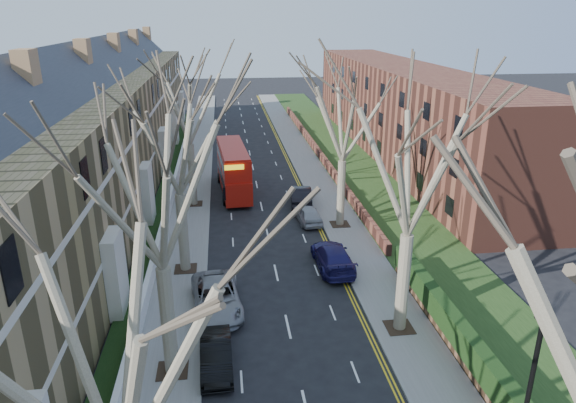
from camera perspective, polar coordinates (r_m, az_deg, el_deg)
name	(u,v)px	position (r m, az deg, el deg)	size (l,w,h in m)	color
pavement_left	(196,169)	(55.12, -10.19, 3.63)	(3.00, 102.00, 0.12)	slate
pavement_right	(308,165)	(55.75, 2.24, 4.12)	(3.00, 102.00, 0.12)	slate
terrace_left	(98,137)	(47.16, -20.38, 6.76)	(9.70, 78.00, 13.60)	olive
flats_right	(401,110)	(61.27, 12.48, 9.86)	(13.97, 54.00, 10.00)	brown
wall_hedge_right	(496,387)	(23.84, 22.14, -18.54)	(0.70, 24.00, 1.80)	brown
front_wall_left	(173,188)	(47.46, -12.61, 1.45)	(0.30, 78.00, 1.00)	white
grass_verge_right	(349,162)	(56.61, 6.75, 4.34)	(6.00, 102.00, 0.06)	#1D3513
tree_left_near	(102,335)	(12.13, -19.94, -13.77)	(9.80, 9.80, 13.73)	#6F664F
tree_left_mid	(154,173)	(20.88, -14.66, 3.09)	(10.50, 10.50, 14.71)	#6F664F
tree_left_far	(175,128)	(30.60, -12.46, 7.98)	(10.15, 10.15, 14.22)	#6F664F
tree_left_dist	(187,93)	(42.34, -11.20, 11.79)	(10.50, 10.50, 14.71)	#6F664F
tree_right_mid	(415,151)	(24.20, 13.88, 5.46)	(10.50, 10.50, 14.71)	#6F664F
tree_right_far	(344,106)	(37.37, 6.28, 10.48)	(10.15, 10.15, 14.22)	#6F664F
double_decker_bus	(233,171)	(46.79, -6.09, 3.40)	(3.05, 10.04, 4.18)	#A5140B
car_left_mid	(216,355)	(24.85, -7.99, -16.56)	(1.43, 4.10, 1.35)	black
car_left_far	(217,297)	(29.00, -7.95, -10.47)	(2.56, 5.56, 1.54)	gray
car_right_near	(333,257)	(33.24, 5.00, -6.14)	(2.15, 5.29, 1.54)	#1B1753
car_right_mid	(308,214)	(40.22, 2.21, -1.39)	(1.63, 4.06, 1.38)	#9EA0A7
car_right_far	(301,196)	(43.90, 1.46, 0.66)	(1.69, 4.84, 1.60)	black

